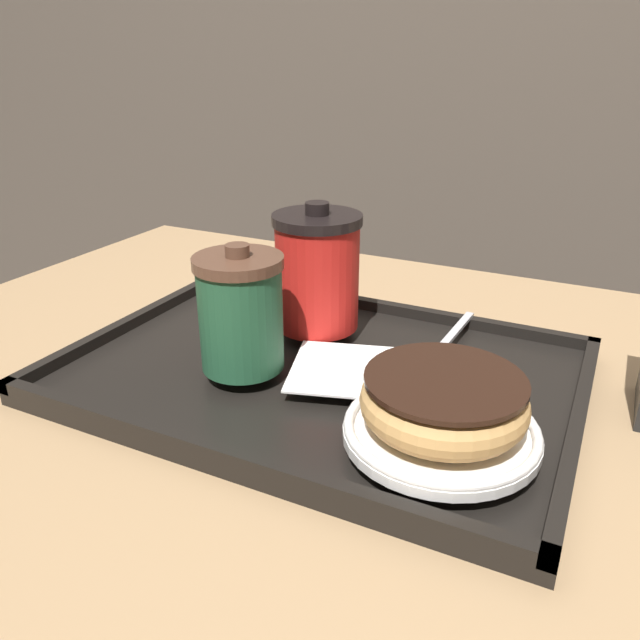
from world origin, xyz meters
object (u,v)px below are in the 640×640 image
at_px(spoon, 441,346).
at_px(donut_chocolate_glazed, 444,400).
at_px(coffee_cup_front, 241,312).
at_px(coffee_cup_rear, 317,271).

bearing_deg(spoon, donut_chocolate_glazed, 18.90).
bearing_deg(coffee_cup_front, donut_chocolate_glazed, -9.79).
bearing_deg(spoon, coffee_cup_rear, -87.67).
bearing_deg(coffee_cup_rear, coffee_cup_front, -100.22).
distance_m(coffee_cup_front, spoon, 0.20).
height_order(coffee_cup_front, coffee_cup_rear, coffee_cup_rear).
bearing_deg(spoon, coffee_cup_front, -51.45).
bearing_deg(coffee_cup_rear, spoon, -0.41).
bearing_deg(coffee_cup_front, coffee_cup_rear, 79.78).
distance_m(coffee_cup_front, coffee_cup_rear, 0.12).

